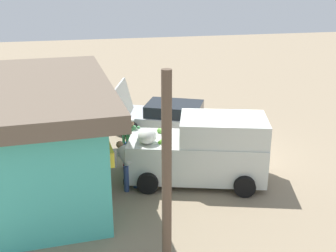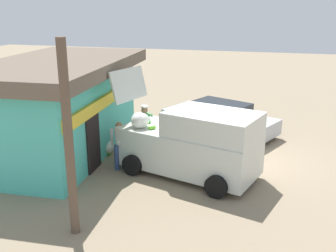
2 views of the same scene
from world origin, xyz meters
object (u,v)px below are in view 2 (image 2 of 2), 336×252
object	(u,v)px
parked_sedan	(219,118)
vendor_standing	(145,126)
unloaded_banana_pile	(107,147)
paint_bucket	(150,136)
storefront_bar	(60,106)
delivery_van	(193,143)
customer_bending	(121,142)

from	to	relation	value
parked_sedan	vendor_standing	bearing A→B (deg)	143.44
vendor_standing	unloaded_banana_pile	size ratio (longest dim) A/B	1.89
paint_bucket	storefront_bar	bearing A→B (deg)	125.87
delivery_van	parked_sedan	world-z (taller)	delivery_van
storefront_bar	customer_bending	size ratio (longest dim) A/B	5.34
delivery_van	parked_sedan	size ratio (longest dim) A/B	0.97
customer_bending	unloaded_banana_pile	distance (m)	1.48
vendor_standing	customer_bending	xyz separation A→B (m)	(-1.36, 0.33, -0.11)
storefront_bar	parked_sedan	world-z (taller)	storefront_bar
delivery_van	customer_bending	xyz separation A→B (m)	(0.01, 2.24, -0.16)
delivery_van	unloaded_banana_pile	world-z (taller)	delivery_van
parked_sedan	unloaded_banana_pile	bearing A→B (deg)	133.93
storefront_bar	unloaded_banana_pile	bearing A→B (deg)	-76.49
delivery_van	vendor_standing	bearing A→B (deg)	54.27
customer_bending	paint_bucket	distance (m)	2.52
storefront_bar	unloaded_banana_pile	size ratio (longest dim) A/B	8.39
customer_bending	unloaded_banana_pile	bearing A→B (deg)	43.08
parked_sedan	customer_bending	world-z (taller)	customer_bending
parked_sedan	paint_bucket	bearing A→B (deg)	127.68
paint_bucket	customer_bending	bearing A→B (deg)	176.41
parked_sedan	customer_bending	distance (m)	4.86
vendor_standing	paint_bucket	world-z (taller)	vendor_standing
storefront_bar	paint_bucket	bearing A→B (deg)	-54.13
storefront_bar	delivery_van	bearing A→B (deg)	-98.04
unloaded_banana_pile	paint_bucket	xyz separation A→B (m)	(1.46, -1.07, 0.01)
storefront_bar	vendor_standing	distance (m)	2.86
vendor_standing	paint_bucket	size ratio (longest dim) A/B	3.93
parked_sedan	unloaded_banana_pile	world-z (taller)	parked_sedan
parked_sedan	paint_bucket	world-z (taller)	parked_sedan
paint_bucket	parked_sedan	bearing A→B (deg)	-52.32
storefront_bar	delivery_van	size ratio (longest dim) A/B	1.60
vendor_standing	unloaded_banana_pile	distance (m)	1.50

